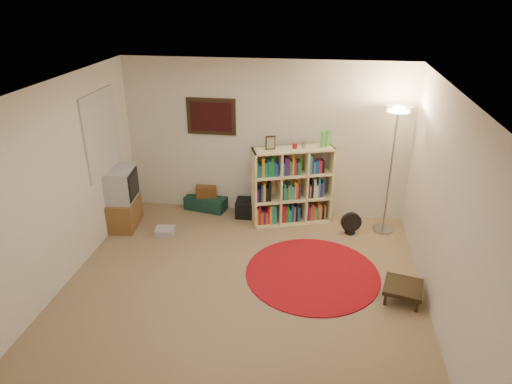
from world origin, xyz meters
The scene contains 12 objects.
room centered at (-0.05, 0.05, 1.26)m, with size 4.54×4.54×2.54m.
bookshelf centered at (0.45, 1.94, 0.60)m, with size 1.29×0.74×1.48m.
floor_lamp centered at (1.91, 1.84, 1.63)m, with size 0.49×0.49×1.96m.
floor_fan centered at (1.41, 1.67, 0.18)m, with size 0.32×0.19×0.36m.
tv_stand centered at (-2.14, 1.41, 0.47)m, with size 0.53×0.71×0.97m.
dvd_box centered at (-1.41, 1.25, 0.05)m, with size 0.31×0.27×0.10m.
suitcase centered at (-0.98, 2.23, 0.11)m, with size 0.76×0.57×0.22m.
wicker_basket centered at (-0.99, 2.22, 0.32)m, with size 0.39×0.32×0.19m.
duffel_bag centered at (-0.24, 2.03, 0.14)m, with size 0.41×0.34×0.27m.
paper_towel centered at (0.00, 2.04, 0.13)m, with size 0.14×0.14×0.26m.
red_rug centered at (0.87, 0.50, 0.01)m, with size 1.77×1.77×0.02m.
side_table centered at (1.96, 0.13, 0.17)m, with size 0.53×0.53×0.20m.
Camera 1 is at (0.86, -4.58, 3.51)m, focal length 32.00 mm.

